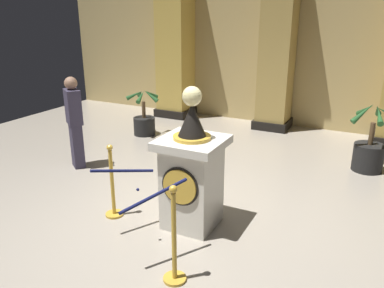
% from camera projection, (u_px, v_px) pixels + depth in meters
% --- Properties ---
extents(ground_plane, '(12.11, 12.11, 0.00)m').
position_uv_depth(ground_plane, '(177.00, 214.00, 5.23)').
color(ground_plane, '#9E9384').
extents(back_wall, '(12.11, 0.16, 3.95)m').
position_uv_depth(back_wall, '(283.00, 41.00, 8.93)').
color(back_wall, tan).
rests_on(back_wall, ground_plane).
extents(pedestal_clock, '(0.77, 0.77, 1.80)m').
position_uv_depth(pedestal_clock, '(192.00, 173.00, 4.77)').
color(pedestal_clock, silver).
rests_on(pedestal_clock, ground_plane).
extents(stanchion_near, '(0.24, 0.24, 1.01)m').
position_uv_depth(stanchion_near, '(113.00, 192.00, 5.10)').
color(stanchion_near, gold).
rests_on(stanchion_near, ground_plane).
extents(stanchion_far, '(0.24, 0.24, 1.06)m').
position_uv_depth(stanchion_far, '(174.00, 248.00, 3.83)').
color(stanchion_far, gold).
rests_on(stanchion_far, ground_plane).
extents(velvet_rope, '(1.12, 1.11, 0.22)m').
position_uv_depth(velvet_rope, '(137.00, 183.00, 4.32)').
color(velvet_rope, '#141947').
extents(column_left, '(0.90, 0.90, 3.79)m').
position_uv_depth(column_left, '(175.00, 42.00, 9.69)').
color(column_left, black).
rests_on(column_left, ground_plane).
extents(column_centre_rear, '(0.83, 0.83, 3.79)m').
position_uv_depth(column_centre_rear, '(278.00, 46.00, 8.57)').
color(column_centre_rear, black).
rests_on(column_centre_rear, ground_plane).
extents(potted_palm_left, '(0.73, 0.71, 1.05)m').
position_uv_depth(potted_palm_left, '(144.00, 120.00, 8.55)').
color(potted_palm_left, black).
rests_on(potted_palm_left, ground_plane).
extents(potted_palm_right, '(0.81, 0.87, 1.22)m').
position_uv_depth(potted_palm_right, '(369.00, 150.00, 6.58)').
color(potted_palm_right, black).
rests_on(potted_palm_right, ground_plane).
extents(bystander_guest, '(0.42, 0.39, 1.59)m').
position_uv_depth(bystander_guest, '(75.00, 121.00, 6.59)').
color(bystander_guest, '#383347').
rests_on(bystander_guest, ground_plane).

